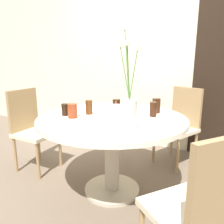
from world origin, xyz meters
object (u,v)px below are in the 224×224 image
Objects in this scene: drink_glass_1 at (116,104)px; drink_glass_3 at (153,109)px; chair_left_flank at (31,125)px; drink_glass_2 at (72,111)px; drink_glass_5 at (65,110)px; birthday_cake at (116,110)px; chair_near_front at (200,207)px; drink_glass_4 at (156,106)px; chair_right_flank at (180,122)px; side_plate at (90,126)px; flower_vase at (129,103)px; drink_glass_0 at (89,107)px.

drink_glass_3 is at bearing -13.05° from drink_glass_1.
chair_left_flank is 0.82m from drink_glass_2.
drink_glass_2 is at bearing -18.73° from drink_glass_5.
drink_glass_3 reaches higher than birthday_cake.
drink_glass_2 is 0.70m from drink_glass_3.
drink_glass_2 reaches higher than drink_glass_1.
chair_near_front is 6.58× the size of drink_glass_4.
chair_left_flank is at bearing 167.91° from drink_glass_5.
birthday_cake is 2.00× the size of drink_glass_1.
chair_right_flank is 7.01× the size of drink_glass_3.
side_plate is at bearing -88.03° from birthday_cake.
drink_glass_1 is at bearing 125.54° from flower_vase.
drink_glass_0 is 1.22× the size of drink_glass_5.
drink_glass_1 is 0.43m from drink_glass_3.
drink_glass_0 reaches higher than drink_glass_1.
drink_glass_4 is (0.30, 0.24, 0.03)m from birthday_cake.
chair_right_flank is 0.98m from birthday_cake.
flower_vase is at bearing -8.28° from drink_glass_2.
drink_glass_3 is at bearing 60.09° from side_plate.
drink_glass_3 is (0.42, -0.10, 0.01)m from drink_glass_1.
drink_glass_5 is at bearing -145.75° from birthday_cake.
drink_glass_1 is (0.91, 0.31, 0.27)m from chair_left_flank.
flower_vase is 0.49m from drink_glass_3.
chair_left_flank reaches higher than drink_glass_2.
birthday_cake is at bearing 48.15° from drink_glass_2.
chair_near_front reaches higher than drink_glass_5.
drink_glass_4 is (-0.02, 0.15, 0.00)m from drink_glass_3.
side_plate is 1.44× the size of drink_glass_0.
chair_near_front is 1.30m from drink_glass_1.
birthday_cake reaches higher than drink_glass_5.
chair_near_front is 1.23× the size of flower_vase.
drink_glass_1 is 0.80× the size of drink_glass_3.
drink_glass_0 is at bearing -82.67° from chair_near_front.
drink_glass_2 is (-0.16, -0.48, 0.01)m from drink_glass_1.
drink_glass_5 is (-0.28, -0.44, 0.00)m from drink_glass_1.
chair_near_front is at bearing -16.09° from side_plate.
chair_right_flank is at bearing 53.06° from drink_glass_1.
drink_glass_4 is at bearing 36.50° from drink_glass_5.
birthday_cake is at bearing 129.18° from flower_vase.
side_plate is 0.43m from drink_glass_5.
drink_glass_4 is at bearing 90.77° from flower_vase.
drink_glass_1 is at bearing 117.26° from birthday_cake.
birthday_cake is at bearing -140.85° from drink_glass_4.
drink_glass_4 reaches higher than birthday_cake.
chair_left_flank is at bearing -71.44° from chair_near_front.
drink_glass_2 is at bearing -131.85° from birthday_cake.
drink_glass_0 is 0.95× the size of drink_glass_4.
drink_glass_3 is (0.30, 0.53, 0.06)m from side_plate.
drink_glass_2 is at bearing -97.33° from chair_right_flank.
chair_right_flank and chair_near_front have the same top height.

